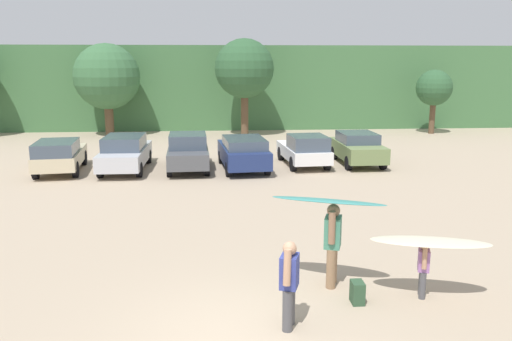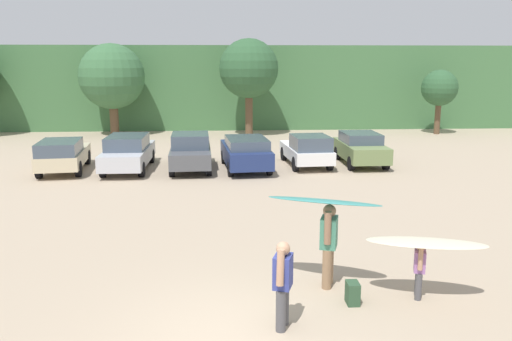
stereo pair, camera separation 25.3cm
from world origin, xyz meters
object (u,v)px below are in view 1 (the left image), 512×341
object	(u,v)px
parked_car_champagne	(59,155)
person_companion	(289,280)
surfboard_teal	(328,201)
parked_car_silver	(125,152)
parked_car_olive_green	(358,148)
backpack_dropped	(357,292)
person_child	(423,266)
parked_car_navy	(243,152)
parked_car_dark_gray	(188,151)
person_adult	(333,240)
parked_car_white	(304,150)
surfboard_cream	(430,242)

from	to	relation	value
parked_car_champagne	person_companion	bearing A→B (deg)	-156.97
surfboard_teal	parked_car_silver	bearing A→B (deg)	-41.96
parked_car_champagne	parked_car_olive_green	distance (m)	13.38
person_companion	backpack_dropped	xyz separation A→B (m)	(1.49, 0.85, -0.69)
person_child	parked_car_champagne	bearing A→B (deg)	-31.97
parked_car_navy	person_companion	xyz separation A→B (m)	(0.08, -14.17, 0.13)
parked_car_dark_gray	person_adult	bearing A→B (deg)	-166.42
parked_car_olive_green	person_companion	xyz separation A→B (m)	(-5.32, -15.03, 0.14)
person_companion	surfboard_teal	world-z (taller)	surfboard_teal
parked_car_white	parked_car_silver	bearing A→B (deg)	87.73
parked_car_white	parked_car_dark_gray	bearing A→B (deg)	89.93
person_adult	surfboard_teal	xyz separation A→B (m)	(-0.14, -0.09, 0.88)
parked_car_olive_green	parked_car_champagne	bearing A→B (deg)	93.12
parked_car_dark_gray	surfboard_teal	xyz separation A→B (m)	(3.55, -12.67, 1.07)
parked_car_champagne	surfboard_cream	xyz separation A→B (m)	(10.99, -13.11, 0.41)
parked_car_silver	person_adult	world-z (taller)	person_adult
parked_car_dark_gray	backpack_dropped	world-z (taller)	parked_car_dark_gray
parked_car_olive_green	person_child	bearing A→B (deg)	169.21
parked_car_champagne	parked_car_olive_green	xyz separation A→B (m)	(13.35, 0.94, -0.00)
parked_car_white	surfboard_cream	size ratio (longest dim) A/B	1.70
person_adult	parked_car_silver	bearing A→B (deg)	-44.92
surfboard_teal	backpack_dropped	world-z (taller)	surfboard_teal
parked_car_champagne	parked_car_olive_green	world-z (taller)	parked_car_olive_green
parked_car_white	parked_car_olive_green	distance (m)	2.58
parked_car_navy	person_companion	bearing A→B (deg)	174.91
parked_car_dark_gray	parked_car_olive_green	xyz separation A→B (m)	(7.85, 0.70, -0.04)
person_child	surfboard_cream	distance (m)	0.54
person_child	surfboard_teal	xyz separation A→B (m)	(-1.86, 0.62, 1.23)
parked_car_dark_gray	person_child	distance (m)	14.35
parked_car_navy	person_adult	world-z (taller)	person_adult
parked_car_silver	backpack_dropped	bearing A→B (deg)	-153.60
parked_car_dark_gray	surfboard_cream	bearing A→B (deg)	-160.38
person_adult	parked_car_champagne	bearing A→B (deg)	-35.21
parked_car_silver	backpack_dropped	world-z (taller)	parked_car_silver
parked_car_dark_gray	surfboard_teal	bearing A→B (deg)	-167.12
parked_car_olive_green	surfboard_teal	distance (m)	14.09
parked_car_silver	parked_car_white	size ratio (longest dim) A/B	1.14
parked_car_navy	parked_car_dark_gray	bearing A→B (deg)	80.95
parked_car_white	parked_car_olive_green	size ratio (longest dim) A/B	1.04
parked_car_olive_green	backpack_dropped	xyz separation A→B (m)	(-3.83, -14.18, -0.56)
surfboard_teal	parked_car_navy	bearing A→B (deg)	-63.22
parked_car_olive_green	backpack_dropped	world-z (taller)	parked_car_olive_green
parked_car_silver	backpack_dropped	distance (m)	15.18
person_companion	parked_car_dark_gray	bearing A→B (deg)	-61.89
parked_car_navy	person_child	xyz separation A→B (m)	(2.96, -13.13, -0.12)
parked_car_dark_gray	person_companion	distance (m)	14.55
person_companion	parked_car_silver	bearing A→B (deg)	-51.76
person_companion	backpack_dropped	size ratio (longest dim) A/B	3.61
person_child	person_companion	xyz separation A→B (m)	(-2.89, -1.04, 0.25)
parked_car_white	person_child	distance (m)	13.71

